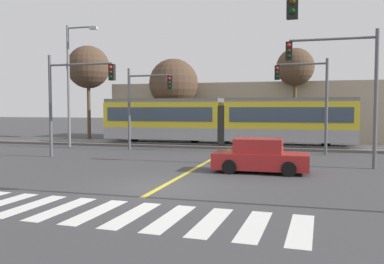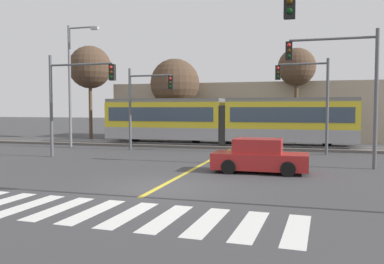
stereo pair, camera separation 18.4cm
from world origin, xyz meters
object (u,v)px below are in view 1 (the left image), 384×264
(traffic_light_mid_left, at_px, (72,90))
(bare_tree_east, at_px, (295,68))
(traffic_light_far_right, at_px, (309,91))
(traffic_light_mid_right, at_px, (345,77))
(traffic_light_near_right, at_px, (380,50))
(bare_tree_west, at_px, (174,84))
(bare_tree_far_west, at_px, (88,68))
(sedan_crossing, at_px, (260,157))
(traffic_light_far_left, at_px, (144,97))
(street_lamp_west, at_px, (71,78))
(light_rail_tram, at_px, (224,119))

(traffic_light_mid_left, height_order, bare_tree_east, bare_tree_east)
(traffic_light_far_right, relative_size, traffic_light_mid_right, 0.90)
(traffic_light_near_right, relative_size, bare_tree_west, 0.94)
(traffic_light_far_right, distance_m, traffic_light_mid_left, 14.30)
(traffic_light_mid_left, relative_size, bare_tree_far_west, 0.69)
(traffic_light_far_right, bearing_deg, sedan_crossing, -104.62)
(traffic_light_far_left, bearing_deg, traffic_light_near_right, -47.96)
(sedan_crossing, bearing_deg, bare_tree_east, 86.04)
(traffic_light_far_right, bearing_deg, street_lamp_west, 179.66)
(bare_tree_east, bearing_deg, traffic_light_mid_right, -79.31)
(bare_tree_east, bearing_deg, bare_tree_far_west, -178.29)
(traffic_light_far_left, height_order, bare_tree_far_west, bare_tree_far_west)
(traffic_light_far_right, height_order, street_lamp_west, street_lamp_west)
(light_rail_tram, height_order, bare_tree_far_west, bare_tree_far_west)
(light_rail_tram, distance_m, traffic_light_mid_left, 11.63)
(bare_tree_far_west, height_order, bare_tree_west, bare_tree_far_west)
(light_rail_tram, height_order, street_lamp_west, street_lamp_west)
(traffic_light_far_left, distance_m, bare_tree_west, 7.72)
(sedan_crossing, height_order, street_lamp_west, street_lamp_west)
(bare_tree_far_west, height_order, bare_tree_east, bare_tree_far_west)
(traffic_light_mid_left, bearing_deg, traffic_light_far_left, 65.04)
(traffic_light_far_left, relative_size, bare_tree_far_west, 0.65)
(sedan_crossing, height_order, bare_tree_far_west, bare_tree_far_west)
(bare_tree_east, bearing_deg, traffic_light_mid_left, -131.81)
(bare_tree_far_west, bearing_deg, street_lamp_west, -69.14)
(street_lamp_west, xyz_separation_m, bare_tree_west, (5.56, 7.10, -0.06))
(sedan_crossing, distance_m, traffic_light_far_left, 12.00)
(street_lamp_west, relative_size, bare_tree_east, 1.14)
(bare_tree_west, relative_size, bare_tree_east, 0.92)
(traffic_light_far_left, xyz_separation_m, traffic_light_near_right, (12.51, -13.88, 0.79))
(traffic_light_mid_right, relative_size, bare_tree_west, 0.92)
(traffic_light_mid_right, bearing_deg, traffic_light_near_right, -89.44)
(traffic_light_mid_right, bearing_deg, street_lamp_west, 162.59)
(sedan_crossing, xyz_separation_m, traffic_light_near_right, (3.81, -6.15, 3.75))
(light_rail_tram, distance_m, bare_tree_east, 8.02)
(traffic_light_far_right, height_order, bare_tree_east, bare_tree_east)
(traffic_light_far_left, relative_size, traffic_light_near_right, 0.84)
(traffic_light_near_right, xyz_separation_m, bare_tree_far_west, (-21.26, 21.85, 2.20))
(bare_tree_far_west, bearing_deg, sedan_crossing, -41.98)
(traffic_light_mid_left, bearing_deg, bare_tree_west, 80.88)
(traffic_light_far_right, relative_size, bare_tree_far_west, 0.69)
(traffic_light_far_right, bearing_deg, traffic_light_near_right, -83.24)
(light_rail_tram, relative_size, traffic_light_mid_left, 3.10)
(traffic_light_near_right, bearing_deg, traffic_light_mid_left, 149.53)
(traffic_light_near_right, relative_size, bare_tree_east, 0.86)
(light_rail_tram, bearing_deg, street_lamp_west, -162.92)
(light_rail_tram, relative_size, bare_tree_far_west, 2.14)
(sedan_crossing, height_order, bare_tree_west, bare_tree_west)
(traffic_light_far_right, height_order, bare_tree_west, bare_tree_west)
(street_lamp_west, distance_m, bare_tree_west, 9.02)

